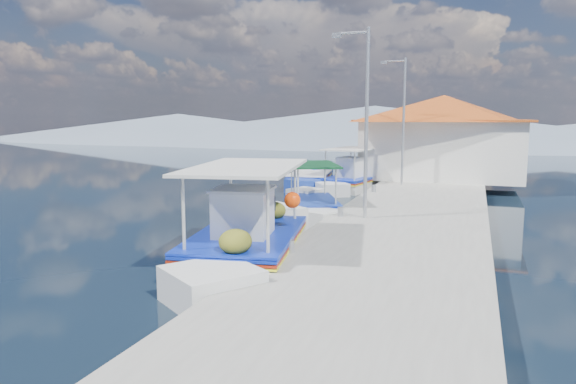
% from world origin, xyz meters
% --- Properties ---
extents(ground, '(160.00, 160.00, 0.00)m').
position_xyz_m(ground, '(0.00, 0.00, 0.00)').
color(ground, black).
rests_on(ground, ground).
extents(quay, '(5.00, 44.00, 0.50)m').
position_xyz_m(quay, '(5.90, 6.00, 0.25)').
color(quay, '#9C9B92').
rests_on(quay, ground).
extents(bollards, '(0.20, 17.20, 0.30)m').
position_xyz_m(bollards, '(3.80, 5.25, 0.65)').
color(bollards, '#A5A8AD').
rests_on(bollards, quay).
extents(main_caique, '(3.46, 8.38, 2.80)m').
position_xyz_m(main_caique, '(2.47, -2.46, 0.54)').
color(main_caique, silver).
rests_on(main_caique, ground).
extents(caique_green_canopy, '(3.27, 5.38, 2.20)m').
position_xyz_m(caique_green_canopy, '(2.12, 4.46, 0.33)').
color(caique_green_canopy, silver).
rests_on(caique_green_canopy, ground).
extents(caique_blue_hull, '(2.56, 6.55, 1.18)m').
position_xyz_m(caique_blue_hull, '(-0.38, 12.17, 0.32)').
color(caique_blue_hull, '#1B39A2').
rests_on(caique_blue_hull, ground).
extents(caique_far, '(2.82, 6.71, 2.39)m').
position_xyz_m(caique_far, '(1.95, 11.94, 0.44)').
color(caique_far, silver).
rests_on(caique_far, ground).
extents(harbor_building, '(10.49, 10.49, 4.40)m').
position_xyz_m(harbor_building, '(6.20, 15.00, 2.78)').
color(harbor_building, white).
rests_on(harbor_building, quay).
extents(lamp_post_near, '(1.21, 0.14, 6.00)m').
position_xyz_m(lamp_post_near, '(4.51, 2.00, 3.85)').
color(lamp_post_near, '#A5A8AD').
rests_on(lamp_post_near, quay).
extents(lamp_post_far, '(1.21, 0.14, 6.00)m').
position_xyz_m(lamp_post_far, '(4.51, 11.00, 3.85)').
color(lamp_post_far, '#A5A8AD').
rests_on(lamp_post_far, quay).
extents(mountain_ridge, '(171.40, 96.00, 5.50)m').
position_xyz_m(mountain_ridge, '(6.54, 56.00, 2.04)').
color(mountain_ridge, slate).
rests_on(mountain_ridge, ground).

